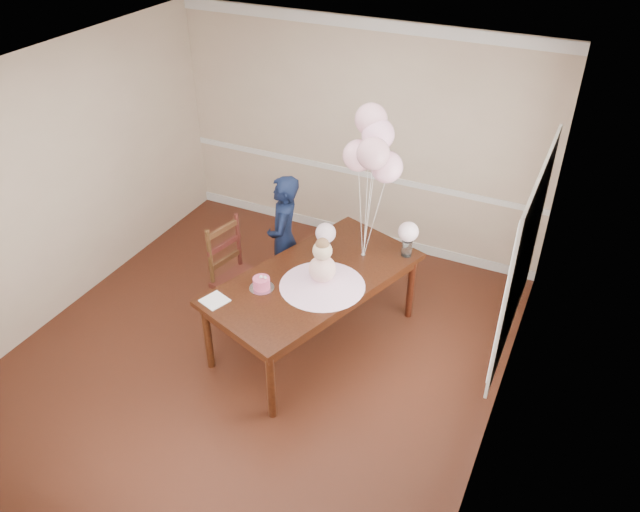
# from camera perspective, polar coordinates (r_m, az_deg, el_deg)

# --- Properties ---
(floor) EXTENTS (4.50, 5.00, 0.00)m
(floor) POSITION_cam_1_polar(r_m,az_deg,el_deg) (6.24, -5.93, -9.20)
(floor) COLOR black
(floor) RESTS_ON ground
(ceiling) EXTENTS (4.50, 5.00, 0.02)m
(ceiling) POSITION_cam_1_polar(r_m,az_deg,el_deg) (4.82, -7.85, 14.91)
(ceiling) COLOR white
(ceiling) RESTS_ON wall_back
(wall_back) EXTENTS (4.50, 0.02, 2.70)m
(wall_back) POSITION_cam_1_polar(r_m,az_deg,el_deg) (7.38, 3.50, 10.79)
(wall_back) COLOR tan
(wall_back) RESTS_ON floor
(wall_front) EXTENTS (4.50, 0.02, 2.70)m
(wall_front) POSITION_cam_1_polar(r_m,az_deg,el_deg) (4.06, -26.10, -16.30)
(wall_front) COLOR tan
(wall_front) RESTS_ON floor
(wall_left) EXTENTS (0.02, 5.00, 2.70)m
(wall_left) POSITION_cam_1_polar(r_m,az_deg,el_deg) (6.76, -23.35, 5.64)
(wall_left) COLOR tan
(wall_left) RESTS_ON floor
(wall_right) EXTENTS (0.02, 5.00, 2.70)m
(wall_right) POSITION_cam_1_polar(r_m,az_deg,el_deg) (4.79, 16.97, -5.05)
(wall_right) COLOR tan
(wall_right) RESTS_ON floor
(chair_rail_trim) EXTENTS (4.50, 0.02, 0.07)m
(chair_rail_trim) POSITION_cam_1_polar(r_m,az_deg,el_deg) (7.56, 3.35, 7.63)
(chair_rail_trim) COLOR silver
(chair_rail_trim) RESTS_ON wall_back
(crown_molding) EXTENTS (4.50, 0.02, 0.12)m
(crown_molding) POSITION_cam_1_polar(r_m,az_deg,el_deg) (6.97, 3.85, 20.47)
(crown_molding) COLOR silver
(crown_molding) RESTS_ON wall_back
(baseboard_trim) EXTENTS (4.50, 0.02, 0.12)m
(baseboard_trim) POSITION_cam_1_polar(r_m,az_deg,el_deg) (7.97, 3.16, 2.21)
(baseboard_trim) COLOR silver
(baseboard_trim) RESTS_ON floor
(window_frame) EXTENTS (0.02, 1.66, 1.56)m
(window_frame) POSITION_cam_1_polar(r_m,az_deg,el_deg) (5.09, 18.20, 0.02)
(window_frame) COLOR white
(window_frame) RESTS_ON wall_right
(window_blinds) EXTENTS (0.01, 1.50, 1.40)m
(window_blinds) POSITION_cam_1_polar(r_m,az_deg,el_deg) (5.09, 18.00, 0.07)
(window_blinds) COLOR silver
(window_blinds) RESTS_ON wall_right
(dining_table_top) EXTENTS (1.68, 2.34, 0.05)m
(dining_table_top) POSITION_cam_1_polar(r_m,az_deg,el_deg) (5.93, -0.53, -2.07)
(dining_table_top) COLOR black
(dining_table_top) RESTS_ON table_leg_fl
(table_apron) EXTENTS (1.55, 2.20, 0.11)m
(table_apron) POSITION_cam_1_polar(r_m,az_deg,el_deg) (5.97, -0.52, -2.68)
(table_apron) COLOR black
(table_apron) RESTS_ON table_leg_fl
(table_leg_fl) EXTENTS (0.09, 0.09, 0.74)m
(table_leg_fl) POSITION_cam_1_polar(r_m,az_deg,el_deg) (5.97, -10.22, -7.26)
(table_leg_fl) COLOR black
(table_leg_fl) RESTS_ON floor
(table_leg_fr) EXTENTS (0.09, 0.09, 0.74)m
(table_leg_fr) POSITION_cam_1_polar(r_m,az_deg,el_deg) (5.44, -4.51, -11.68)
(table_leg_fr) COLOR black
(table_leg_fr) RESTS_ON floor
(table_leg_bl) EXTENTS (0.09, 0.09, 0.74)m
(table_leg_bl) POSITION_cam_1_polar(r_m,az_deg,el_deg) (6.98, 2.54, 0.16)
(table_leg_bl) COLOR black
(table_leg_bl) RESTS_ON floor
(table_leg_br) EXTENTS (0.09, 0.09, 0.74)m
(table_leg_br) POSITION_cam_1_polar(r_m,az_deg,el_deg) (6.54, 8.29, -2.88)
(table_leg_br) COLOR black
(table_leg_br) RESTS_ON floor
(baby_skirt) EXTENTS (1.02, 1.02, 0.11)m
(baby_skirt) POSITION_cam_1_polar(r_m,az_deg,el_deg) (5.76, 0.21, -2.30)
(baby_skirt) COLOR #FFBBE4
(baby_skirt) RESTS_ON dining_table_top
(baby_torso) EXTENTS (0.25, 0.25, 0.25)m
(baby_torso) POSITION_cam_1_polar(r_m,az_deg,el_deg) (5.68, 0.21, -1.19)
(baby_torso) COLOR #FFA1C2
(baby_torso) RESTS_ON baby_skirt
(baby_head) EXTENTS (0.18, 0.18, 0.18)m
(baby_head) POSITION_cam_1_polar(r_m,az_deg,el_deg) (5.57, 0.22, 0.50)
(baby_head) COLOR beige
(baby_head) RESTS_ON baby_torso
(baby_hair) EXTENTS (0.13, 0.13, 0.13)m
(baby_hair) POSITION_cam_1_polar(r_m,az_deg,el_deg) (5.53, 0.22, 1.05)
(baby_hair) COLOR brown
(baby_hair) RESTS_ON baby_head
(cake_platter) EXTENTS (0.29, 0.29, 0.01)m
(cake_platter) POSITION_cam_1_polar(r_m,az_deg,el_deg) (5.78, -5.34, -2.92)
(cake_platter) COLOR #B5B4B9
(cake_platter) RESTS_ON dining_table_top
(birthday_cake) EXTENTS (0.20, 0.20, 0.11)m
(birthday_cake) POSITION_cam_1_polar(r_m,az_deg,el_deg) (5.75, -5.37, -2.47)
(birthday_cake) COLOR #DC4572
(birthday_cake) RESTS_ON cake_platter
(cake_flower_a) EXTENTS (0.03, 0.03, 0.03)m
(cake_flower_a) POSITION_cam_1_polar(r_m,az_deg,el_deg) (5.71, -5.41, -1.92)
(cake_flower_a) COLOR white
(cake_flower_a) RESTS_ON birthday_cake
(cake_flower_b) EXTENTS (0.03, 0.03, 0.03)m
(cake_flower_b) POSITION_cam_1_polar(r_m,az_deg,el_deg) (5.70, -5.04, -1.96)
(cake_flower_b) COLOR white
(cake_flower_b) RESTS_ON birthday_cake
(rose_vase_near) EXTENTS (0.13, 0.13, 0.17)m
(rose_vase_near) POSITION_cam_1_polar(r_m,az_deg,el_deg) (6.14, 0.51, 0.62)
(rose_vase_near) COLOR white
(rose_vase_near) RESTS_ON dining_table_top
(roses_near) EXTENTS (0.20, 0.20, 0.20)m
(roses_near) POSITION_cam_1_polar(r_m,az_deg,el_deg) (6.04, 0.52, 2.12)
(roses_near) COLOR beige
(roses_near) RESTS_ON rose_vase_near
(rose_vase_far) EXTENTS (0.13, 0.13, 0.17)m
(rose_vase_far) POSITION_cam_1_polar(r_m,az_deg,el_deg) (6.22, 7.94, 0.72)
(rose_vase_far) COLOR silver
(rose_vase_far) RESTS_ON dining_table_top
(roses_far) EXTENTS (0.20, 0.20, 0.20)m
(roses_far) POSITION_cam_1_polar(r_m,az_deg,el_deg) (6.12, 8.08, 2.21)
(roses_far) COLOR white
(roses_far) RESTS_ON rose_vase_far
(napkin) EXTENTS (0.27, 0.27, 0.01)m
(napkin) POSITION_cam_1_polar(r_m,az_deg,el_deg) (5.68, -9.60, -4.04)
(napkin) COLOR white
(napkin) RESTS_ON dining_table_top
(balloon_weight) EXTENTS (0.05, 0.05, 0.02)m
(balloon_weight) POSITION_cam_1_polar(r_m,az_deg,el_deg) (6.20, 3.95, 0.06)
(balloon_weight) COLOR silver
(balloon_weight) RESTS_ON dining_table_top
(balloon_a) EXTENTS (0.30, 0.30, 0.30)m
(balloon_a) POSITION_cam_1_polar(r_m,az_deg,el_deg) (5.74, 3.56, 9.15)
(balloon_a) COLOR #FFB4C6
(balloon_a) RESTS_ON balloon_ribbon_a
(balloon_b) EXTENTS (0.30, 0.30, 0.30)m
(balloon_b) POSITION_cam_1_polar(r_m,az_deg,el_deg) (5.54, 4.88, 9.32)
(balloon_b) COLOR #DC9CAA
(balloon_b) RESTS_ON balloon_ribbon_b
(balloon_c) EXTENTS (0.30, 0.30, 0.30)m
(balloon_c) POSITION_cam_1_polar(r_m,az_deg,el_deg) (5.66, 5.33, 11.01)
(balloon_c) COLOR #F3ACCF
(balloon_c) RESTS_ON balloon_ribbon_c
(balloon_d) EXTENTS (0.30, 0.30, 0.30)m
(balloon_d) POSITION_cam_1_polar(r_m,az_deg,el_deg) (5.70, 4.70, 12.34)
(balloon_d) COLOR #E09EAF
(balloon_d) RESTS_ON balloon_ribbon_d
(balloon_e) EXTENTS (0.30, 0.30, 0.30)m
(balloon_e) POSITION_cam_1_polar(r_m,az_deg,el_deg) (5.68, 6.12, 8.10)
(balloon_e) COLOR #F9B0CB
(balloon_e) RESTS_ON balloon_ribbon_e
(balloon_ribbon_a) EXTENTS (0.09, 0.04, 0.88)m
(balloon_ribbon_a) POSITION_cam_1_polar(r_m,az_deg,el_deg) (5.99, 3.74, 3.77)
(balloon_ribbon_a) COLOR white
(balloon_ribbon_a) RESTS_ON balloon_weight
(balloon_ribbon_b) EXTENTS (0.09, 0.09, 0.98)m
(balloon_ribbon_b) POSITION_cam_1_polar(r_m,az_deg,el_deg) (5.89, 4.35, 3.76)
(balloon_ribbon_b) COLOR white
(balloon_ribbon_b) RESTS_ON balloon_weight
(balloon_ribbon_c) EXTENTS (0.05, 0.09, 1.09)m
(balloon_ribbon_c) POSITION_cam_1_polar(r_m,az_deg,el_deg) (5.94, 4.57, 4.62)
(balloon_ribbon_c) COLOR white
(balloon_ribbon_c) RESTS_ON balloon_weight
(balloon_ribbon_d) EXTENTS (0.05, 0.13, 1.19)m
(balloon_ribbon_d) POSITION_cam_1_polar(r_m,az_deg,el_deg) (5.95, 4.27, 5.27)
(balloon_ribbon_d) COLOR white
(balloon_ribbon_d) RESTS_ON balloon_weight
(balloon_ribbon_e) EXTENTS (0.17, 0.03, 0.82)m
(balloon_ribbon_e) POSITION_cam_1_polar(r_m,az_deg,el_deg) (5.96, 4.95, 3.25)
(balloon_ribbon_e) COLOR white
(balloon_ribbon_e) RESTS_ON balloon_weight
(dining_chair_seat) EXTENTS (0.58, 0.58, 0.06)m
(dining_chair_seat) POSITION_cam_1_polar(r_m,az_deg,el_deg) (6.37, -7.05, -2.40)
(dining_chair_seat) COLOR #3B1510
(dining_chair_seat) RESTS_ON chair_leg_fl
(chair_leg_fl) EXTENTS (0.05, 0.05, 0.48)m
(chair_leg_fl) POSITION_cam_1_polar(r_m,az_deg,el_deg) (6.54, -9.38, -4.43)
(chair_leg_fl) COLOR #38180F
(chair_leg_fl) RESTS_ON floor
(chair_leg_fr) EXTENTS (0.05, 0.05, 0.48)m
(chair_leg_fr) POSITION_cam_1_polar(r_m,az_deg,el_deg) (6.31, -6.80, -5.82)
(chair_leg_fr) COLOR black
(chair_leg_fr) RESTS_ON floor
(chair_leg_bl) EXTENTS (0.05, 0.05, 0.48)m
(chair_leg_bl) POSITION_cam_1_polar(r_m,az_deg,el_deg) (6.75, -6.99, -2.77)
(chair_leg_bl) COLOR #3B1F10
(chair_leg_bl) RESTS_ON floor
(chair_leg_br) EXTENTS (0.05, 0.05, 0.48)m
(chair_leg_br) POSITION_cam_1_polar(r_m,az_deg,el_deg) (6.53, -4.41, -4.05)
(chair_leg_br) COLOR #3A1910
(chair_leg_br) RESTS_ON floor
(chair_back_post_l) EXTENTS (0.05, 0.05, 0.62)m
(chair_back_post_l) POSITION_cam_1_polar(r_m,az_deg,el_deg) (6.21, -10.01, -0.12)
(chair_back_post_l) COLOR #321D0D
(chair_back_post_l) RESTS_ON dining_chair_seat
(chair_back_post_r) EXTENTS (0.05, 0.05, 0.62)m
(chair_back_post_r) POSITION_cam_1_polar(r_m,az_deg,el_deg) (6.44, -7.48, 1.47)
(chair_back_post_r) COLOR #33110E
(chair_back_post_r) RESTS_ON dining_chair_seat
(chair_slat_low) EXTENTS (0.12, 0.44, 0.06)m
(chair_slat_low) POSITION_cam_1_polar(r_m,az_deg,el_deg) (6.39, -8.63, -0.31)
(chair_slat_low) COLOR #341B0E
(chair_slat_low) RESTS_ON dining_chair_seat
(chair_slat_mid) EXTENTS (0.12, 0.44, 0.06)m
(chair_slat_mid) POSITION_cam_1_polar(r_m,az_deg,el_deg) (6.30, -8.76, 1.03)
(chair_slat_mid) COLOR #37110F
(chair_slat_mid) RESTS_ON dining_chair_seat
(chair_slat_top) EXTENTS (0.12, 0.44, 0.06)m
(chair_slat_top) POSITION_cam_1_polar(r_m,az_deg,el_deg) (6.20, -8.90, 2.41)
(chair_slat_top) COLOR #3C2010
(chair_slat_top) RESTS_ON dining_chair_seat
(woman) EXTENTS (0.51, 0.62, 1.45)m
(woman) POSITION_cam_1_polar(r_m,az_deg,el_deg) (6.57, -3.30, 1.51)
(woman) COLOR black
(woman) RESTS_ON floor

